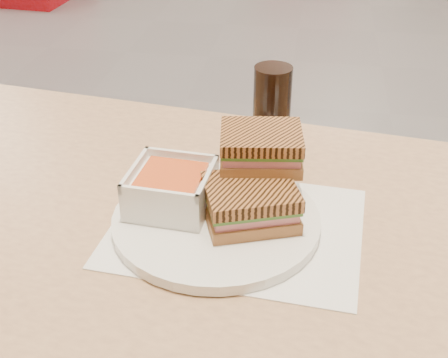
# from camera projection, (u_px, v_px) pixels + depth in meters

# --- Properties ---
(main_table) EXTENTS (1.28, 0.85, 0.75)m
(main_table) POSITION_uv_depth(u_px,v_px,m) (210.00, 288.00, 0.88)
(main_table) COLOR tan
(main_table) RESTS_ON ground
(tray_liner) EXTENTS (0.36, 0.29, 0.00)m
(tray_liner) POSITION_uv_depth(u_px,v_px,m) (237.00, 227.00, 0.81)
(tray_liner) COLOR white
(tray_liner) RESTS_ON main_table
(plate) EXTENTS (0.29, 0.29, 0.02)m
(plate) POSITION_uv_depth(u_px,v_px,m) (216.00, 220.00, 0.81)
(plate) COLOR white
(plate) RESTS_ON tray_liner
(soup_bowl) EXTENTS (0.12, 0.12, 0.06)m
(soup_bowl) POSITION_uv_depth(u_px,v_px,m) (171.00, 190.00, 0.82)
(soup_bowl) COLOR white
(soup_bowl) RESTS_ON plate
(panini_lower) EXTENTS (0.15, 0.13, 0.05)m
(panini_lower) POSITION_uv_depth(u_px,v_px,m) (250.00, 203.00, 0.79)
(panini_lower) COLOR #A26B3A
(panini_lower) RESTS_ON plate
(panini_upper) EXTENTS (0.12, 0.11, 0.05)m
(panini_upper) POSITION_uv_depth(u_px,v_px,m) (261.00, 147.00, 0.82)
(panini_upper) COLOR #A26B3A
(panini_upper) RESTS_ON panini_lower
(cola_glass) EXTENTS (0.06, 0.06, 0.14)m
(cola_glass) POSITION_uv_depth(u_px,v_px,m) (272.00, 106.00, 0.99)
(cola_glass) COLOR black
(cola_glass) RESTS_ON main_table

